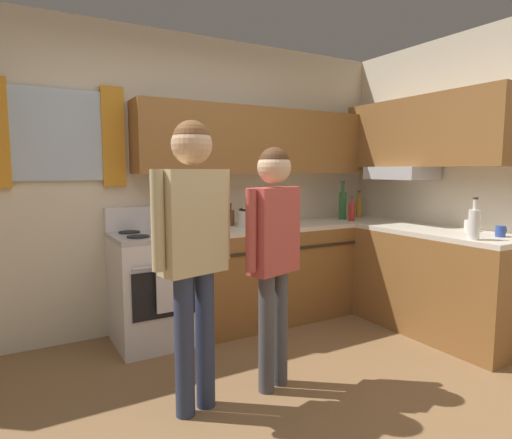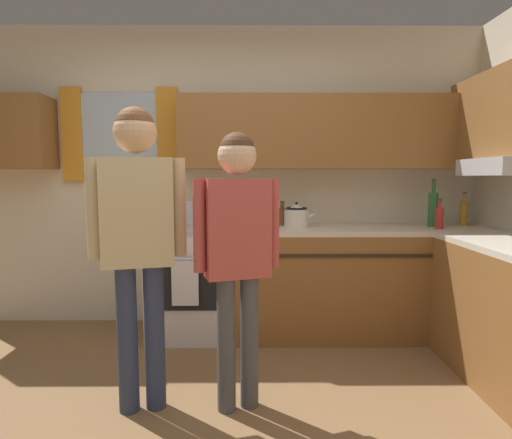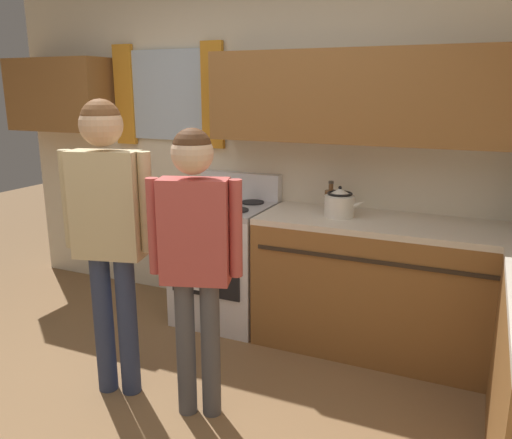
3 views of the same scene
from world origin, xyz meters
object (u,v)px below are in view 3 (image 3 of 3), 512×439
stove_oven (226,260)px  adult_in_plaid (195,243)px  stovetop_kettle (340,202)px  bottle_squat_brown (331,199)px  adult_left (108,216)px

stove_oven → adult_in_plaid: size_ratio=0.71×
stovetop_kettle → adult_in_plaid: bearing=-111.4°
stovetop_kettle → adult_in_plaid: size_ratio=0.18×
bottle_squat_brown → adult_in_plaid: bearing=-104.6°
adult_left → adult_in_plaid: bearing=0.6°
stove_oven → stovetop_kettle: 1.01m
bottle_squat_brown → stovetop_kettle: stovetop_kettle is taller
bottle_squat_brown → adult_left: bearing=-124.1°
bottle_squat_brown → adult_in_plaid: adult_in_plaid is taller
adult_in_plaid → bottle_squat_brown: bearing=75.4°
stove_oven → adult_left: 1.29m
bottle_squat_brown → adult_left: 1.56m
bottle_squat_brown → stovetop_kettle: 0.19m
bottle_squat_brown → adult_in_plaid: size_ratio=0.13×
stovetop_kettle → adult_left: bearing=-130.9°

